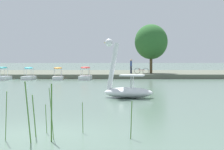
# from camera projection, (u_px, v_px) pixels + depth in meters

# --- Properties ---
(ground_plane) EXTENTS (694.30, 694.30, 0.00)m
(ground_plane) POSITION_uv_depth(u_px,v_px,m) (35.00, 134.00, 9.94)
(ground_plane) COLOR #567060
(shore_bank_far) EXTENTS (135.15, 19.69, 0.51)m
(shore_bank_far) POSITION_uv_depth(u_px,v_px,m) (96.00, 74.00, 49.90)
(shore_bank_far) COLOR #5B6051
(shore_bank_far) RESTS_ON ground_plane
(swan_boat) EXTENTS (2.92, 1.82, 3.29)m
(swan_boat) POSITION_uv_depth(u_px,v_px,m) (126.00, 88.00, 19.61)
(swan_boat) COLOR white
(swan_boat) RESTS_ON ground_plane
(pedal_boat_red) EXTENTS (1.37, 2.42, 1.43)m
(pedal_boat_red) POSITION_uv_depth(u_px,v_px,m) (85.00, 76.00, 38.46)
(pedal_boat_red) COLOR white
(pedal_boat_red) RESTS_ON ground_plane
(pedal_boat_orange) EXTENTS (1.21, 2.09, 1.37)m
(pedal_boat_orange) POSITION_uv_depth(u_px,v_px,m) (58.00, 76.00, 38.39)
(pedal_boat_orange) COLOR white
(pedal_boat_orange) RESTS_ON ground_plane
(pedal_boat_cyan) EXTENTS (1.26, 2.23, 1.38)m
(pedal_boat_cyan) POSITION_uv_depth(u_px,v_px,m) (28.00, 76.00, 38.62)
(pedal_boat_cyan) COLOR white
(pedal_boat_cyan) RESTS_ON ground_plane
(pedal_boat_teal) EXTENTS (1.45, 2.38, 1.43)m
(pedal_boat_teal) POSITION_uv_depth(u_px,v_px,m) (2.00, 76.00, 38.14)
(pedal_boat_teal) COLOR white
(pedal_boat_teal) RESTS_ON ground_plane
(tree_broadleaf_behind_dock) EXTENTS (5.20, 5.29, 6.12)m
(tree_broadleaf_behind_dock) POSITION_uv_depth(u_px,v_px,m) (151.00, 42.00, 44.17)
(tree_broadleaf_behind_dock) COLOR brown
(tree_broadleaf_behind_dock) RESTS_ON shore_bank_far
(person_on_path) EXTENTS (0.25, 0.25, 1.76)m
(person_on_path) POSITION_uv_depth(u_px,v_px,m) (131.00, 66.00, 43.26)
(person_on_path) COLOR #23283D
(person_on_path) RESTS_ON shore_bank_far
(bicycle_parked) EXTENTS (1.67, 0.52, 0.73)m
(bicycle_parked) POSITION_uv_depth(u_px,v_px,m) (141.00, 71.00, 41.58)
(bicycle_parked) COLOR black
(bicycle_parked) RESTS_ON shore_bank_far
(reed_clump_foreground) EXTENTS (3.30, 1.42, 1.55)m
(reed_clump_foreground) POSITION_uv_depth(u_px,v_px,m) (49.00, 115.00, 9.15)
(reed_clump_foreground) COLOR #4C7F33
(reed_clump_foreground) RESTS_ON ground_plane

